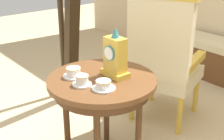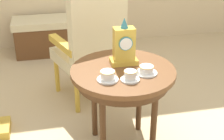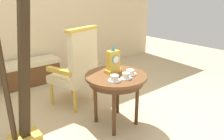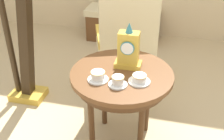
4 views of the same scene
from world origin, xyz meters
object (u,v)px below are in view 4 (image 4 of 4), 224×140
teacup_right (118,81)px  teacup_center (139,79)px  side_table (122,82)px  mantel_clock (128,50)px  teacup_left (98,76)px  armchair (126,37)px  harp (20,27)px  window_bench (123,24)px

teacup_right → teacup_center: bearing=27.5°
teacup_right → side_table: bearing=92.5°
side_table → mantel_clock: (0.03, 0.09, 0.21)m
side_table → teacup_center: 0.19m
teacup_left → armchair: bearing=88.3°
armchair → harp: 0.95m
mantel_clock → armchair: (-0.14, 0.63, -0.20)m
harp → window_bench: size_ratio=1.86×
window_bench → armchair: bearing=-77.4°
harp → armchair: bearing=22.2°
teacup_left → harp: (-0.84, 0.50, 0.07)m
teacup_left → mantel_clock: bearing=54.3°
teacup_left → harp: size_ratio=0.08×
armchair → harp: (-0.87, -0.35, 0.16)m
teacup_left → armchair: (0.03, 0.86, -0.09)m
side_table → teacup_center: teacup_center is taller
teacup_center → harp: size_ratio=0.08×
teacup_left → window_bench: (-0.25, 2.08, -0.46)m
armchair → teacup_right: bearing=-82.5°
window_bench → mantel_clock: bearing=-77.6°
side_table → teacup_center: size_ratio=4.93×
teacup_center → window_bench: (-0.52, 2.04, -0.46)m
teacup_right → teacup_left: bearing=168.7°
armchair → teacup_left: bearing=-91.7°
mantel_clock → window_bench: bearing=102.4°
armchair → window_bench: armchair is taller
side_table → teacup_left: size_ratio=5.17×
harp → window_bench: bearing=69.4°
teacup_left → teacup_right: same height
teacup_center → mantel_clock: bearing=120.8°
side_table → teacup_left: teacup_left is taller
side_table → mantel_clock: mantel_clock is taller
teacup_left → teacup_right: (0.14, -0.03, -0.00)m
mantel_clock → teacup_left: bearing=-125.7°
teacup_right → teacup_center: (0.13, 0.07, -0.01)m
teacup_right → armchair: 0.90m
teacup_left → mantel_clock: size_ratio=0.42×
teacup_center → side_table: bearing=146.1°
harp → teacup_center: bearing=-22.5°
teacup_center → armchair: bearing=106.8°
armchair → harp: harp is taller
teacup_left → window_bench: teacup_left is taller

